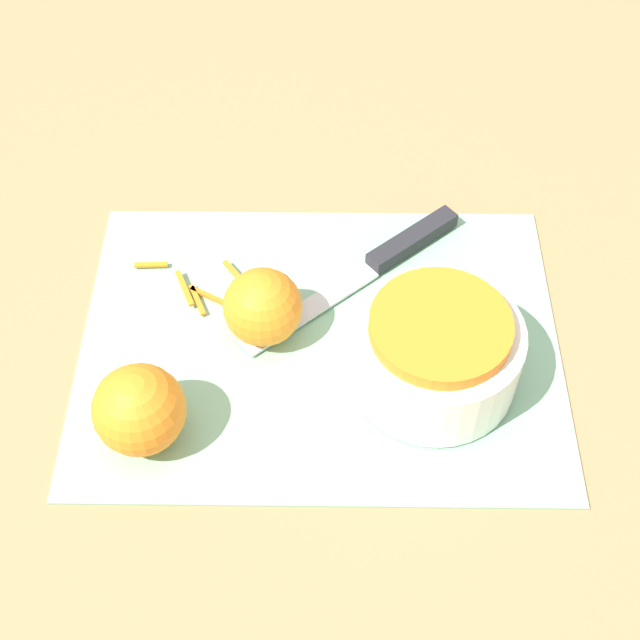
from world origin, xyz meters
The scene contains 7 objects.
ground_plane centered at (0.00, 0.00, 0.00)m, with size 4.00×4.00×0.00m, color #9E754C.
cutting_board centered at (0.00, 0.00, 0.00)m, with size 0.45×0.34×0.01m.
bowl_speckled centered at (-0.10, 0.04, 0.05)m, with size 0.15×0.15×0.08m.
knife centered at (-0.07, -0.10, 0.01)m, with size 0.22×0.19×0.02m.
orange_left centered at (0.05, -0.01, 0.04)m, with size 0.07×0.07×0.07m.
orange_right centered at (0.15, 0.11, 0.05)m, with size 0.08×0.08×0.08m.
peel_pile centered at (0.11, -0.06, 0.01)m, with size 0.13×0.08×0.01m.
Camera 1 is at (-0.01, 0.50, 0.69)m, focal length 50.00 mm.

